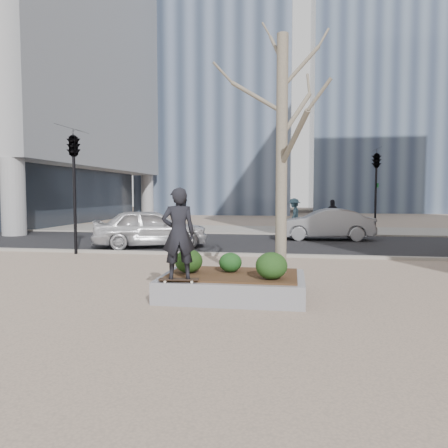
% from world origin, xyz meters
% --- Properties ---
extents(ground, '(120.00, 120.00, 0.00)m').
position_xyz_m(ground, '(0.00, 0.00, 0.00)').
color(ground, gray).
rests_on(ground, ground).
extents(street, '(60.00, 8.00, 0.02)m').
position_xyz_m(street, '(0.00, 10.00, 0.01)').
color(street, black).
rests_on(street, ground).
extents(far_sidewalk, '(60.00, 6.00, 0.02)m').
position_xyz_m(far_sidewalk, '(0.00, 17.00, 0.01)').
color(far_sidewalk, gray).
rests_on(far_sidewalk, ground).
extents(planter, '(3.00, 2.00, 0.45)m').
position_xyz_m(planter, '(1.00, 0.00, 0.23)').
color(planter, gray).
rests_on(planter, ground).
extents(planter_mulch, '(2.70, 1.70, 0.04)m').
position_xyz_m(planter_mulch, '(1.00, 0.00, 0.47)').
color(planter_mulch, '#382314').
rests_on(planter_mulch, planter).
extents(sycamore_tree, '(2.80, 2.80, 6.60)m').
position_xyz_m(sycamore_tree, '(2.00, 0.30, 3.79)').
color(sycamore_tree, gray).
rests_on(sycamore_tree, planter_mulch).
extents(shrub_left, '(0.60, 0.60, 0.51)m').
position_xyz_m(shrub_left, '(0.06, -0.05, 0.74)').
color(shrub_left, '#173611').
rests_on(shrub_left, planter_mulch).
extents(shrub_middle, '(0.49, 0.49, 0.42)m').
position_xyz_m(shrub_middle, '(0.93, 0.19, 0.70)').
color(shrub_middle, '#143F19').
rests_on(shrub_middle, planter_mulch).
extents(shrub_right, '(0.63, 0.63, 0.54)m').
position_xyz_m(shrub_right, '(1.84, -0.47, 0.76)').
color(shrub_right, '#113714').
rests_on(shrub_right, planter_mulch).
extents(skateboard, '(0.80, 0.30, 0.08)m').
position_xyz_m(skateboard, '(0.06, -0.88, 0.49)').
color(skateboard, black).
rests_on(skateboard, planter).
extents(skateboarder, '(0.74, 0.60, 1.77)m').
position_xyz_m(skateboarder, '(0.06, -0.88, 1.41)').
color(skateboarder, black).
rests_on(skateboarder, skateboard).
extents(police_car, '(4.90, 3.26, 1.55)m').
position_xyz_m(police_car, '(-3.41, 7.80, 0.79)').
color(police_car, silver).
rests_on(police_car, street).
extents(car_silver, '(4.51, 1.80, 1.46)m').
position_xyz_m(car_silver, '(3.74, 11.81, 0.75)').
color(car_silver, gray).
rests_on(car_silver, street).
extents(pedestrian_a, '(0.96, 1.09, 1.87)m').
position_xyz_m(pedestrian_a, '(-4.09, 16.00, 0.96)').
color(pedestrian_a, black).
rests_on(pedestrian_a, far_sidewalk).
extents(pedestrian_b, '(0.89, 1.32, 1.89)m').
position_xyz_m(pedestrian_b, '(2.33, 16.08, 0.97)').
color(pedestrian_b, '#365262').
rests_on(pedestrian_b, far_sidewalk).
extents(pedestrian_c, '(1.12, 0.60, 1.82)m').
position_xyz_m(pedestrian_c, '(4.47, 16.06, 0.93)').
color(pedestrian_c, black).
rests_on(pedestrian_c, far_sidewalk).
extents(traffic_light_near, '(0.60, 2.48, 4.50)m').
position_xyz_m(traffic_light_near, '(-5.50, 5.60, 2.25)').
color(traffic_light_near, black).
rests_on(traffic_light_near, ground).
extents(traffic_light_far, '(0.60, 2.48, 4.50)m').
position_xyz_m(traffic_light_far, '(6.50, 14.60, 2.25)').
color(traffic_light_far, black).
rests_on(traffic_light_far, ground).
extents(building_glass_a, '(16.00, 16.00, 45.00)m').
position_xyz_m(building_glass_a, '(-6.00, 42.00, 22.50)').
color(building_glass_a, slate).
rests_on(building_glass_a, ground).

